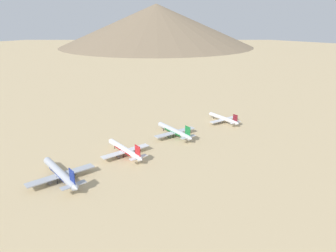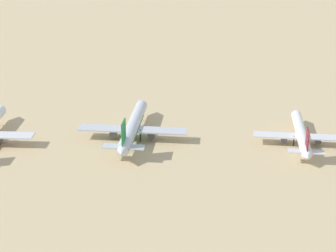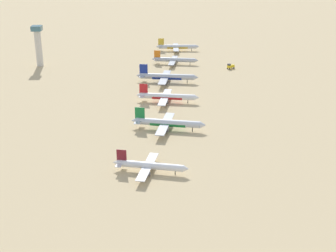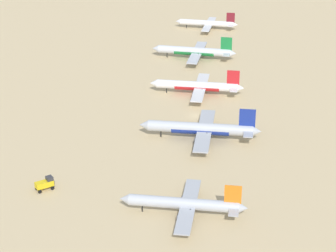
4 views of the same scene
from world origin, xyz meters
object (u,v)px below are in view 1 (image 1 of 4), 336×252
at_px(parked_jet_0, 223,119).
at_px(parked_jet_3, 60,173).
at_px(parked_jet_2, 125,150).
at_px(parked_jet_1, 174,131).

height_order(parked_jet_0, parked_jet_3, parked_jet_3).
height_order(parked_jet_2, parked_jet_3, parked_jet_3).
xyz_separation_m(parked_jet_0, parked_jet_1, (8.58, 45.97, 0.54)).
bearing_deg(parked_jet_0, parked_jet_3, 85.43).
bearing_deg(parked_jet_1, parked_jet_0, -100.57).
xyz_separation_m(parked_jet_0, parked_jet_2, (9.38, 87.95, 0.45)).
distance_m(parked_jet_1, parked_jet_3, 82.02).
relative_size(parked_jet_0, parked_jet_1, 0.84).
relative_size(parked_jet_0, parked_jet_3, 0.77).
distance_m(parked_jet_1, parked_jet_2, 41.99).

